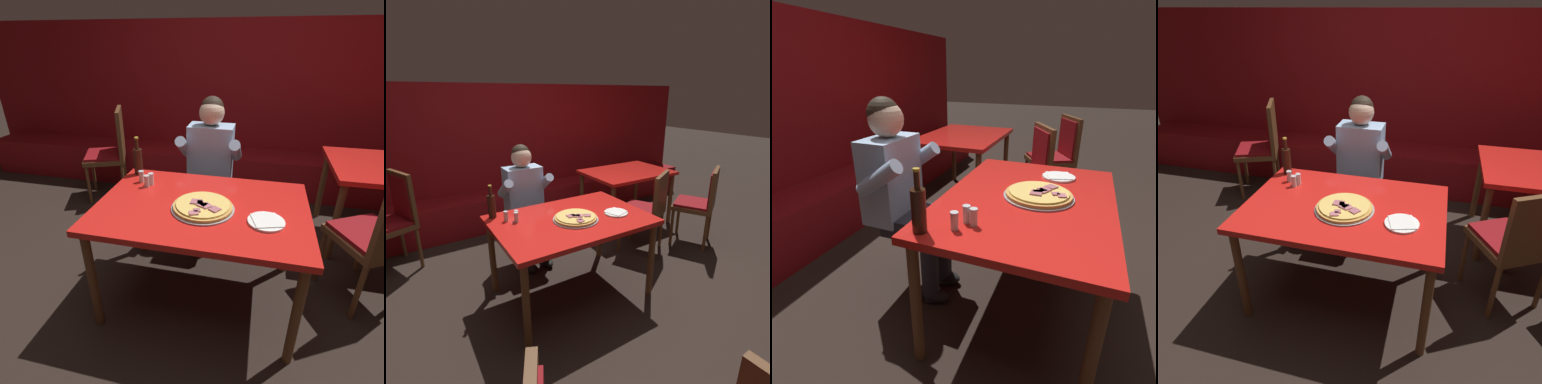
% 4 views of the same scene
% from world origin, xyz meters
% --- Properties ---
extents(ground_plane, '(24.00, 24.00, 0.00)m').
position_xyz_m(ground_plane, '(0.00, 0.00, 0.00)').
color(ground_plane, black).
extents(booth_wall_panel, '(6.80, 0.16, 1.90)m').
position_xyz_m(booth_wall_panel, '(0.00, 2.18, 0.95)').
color(booth_wall_panel, maroon).
rests_on(booth_wall_panel, ground_plane).
extents(booth_bench, '(6.46, 0.48, 0.46)m').
position_xyz_m(booth_bench, '(0.00, 1.86, 0.23)').
color(booth_bench, maroon).
rests_on(booth_bench, ground_plane).
extents(main_dining_table, '(1.31, 0.91, 0.75)m').
position_xyz_m(main_dining_table, '(0.00, 0.00, 0.67)').
color(main_dining_table, brown).
rests_on(main_dining_table, ground_plane).
extents(pizza, '(0.39, 0.39, 0.05)m').
position_xyz_m(pizza, '(0.02, -0.06, 0.77)').
color(pizza, '#9E9EA3').
rests_on(pizza, main_dining_table).
extents(plate_white_paper, '(0.21, 0.21, 0.02)m').
position_xyz_m(plate_white_paper, '(0.40, -0.12, 0.76)').
color(plate_white_paper, white).
rests_on(plate_white_paper, main_dining_table).
extents(beer_bottle, '(0.07, 0.07, 0.29)m').
position_xyz_m(beer_bottle, '(-0.57, 0.37, 0.86)').
color(beer_bottle, black).
rests_on(beer_bottle, main_dining_table).
extents(shaker_red_pepper_flakes, '(0.04, 0.04, 0.09)m').
position_xyz_m(shaker_red_pepper_flakes, '(-0.49, 0.23, 0.79)').
color(shaker_red_pepper_flakes, silver).
rests_on(shaker_red_pepper_flakes, main_dining_table).
extents(shaker_oregano, '(0.04, 0.04, 0.09)m').
position_xyz_m(shaker_oregano, '(-0.41, 0.21, 0.79)').
color(shaker_oregano, silver).
rests_on(shaker_oregano, main_dining_table).
extents(shaker_black_pepper, '(0.04, 0.04, 0.09)m').
position_xyz_m(shaker_black_pepper, '(-0.43, 0.17, 0.79)').
color(shaker_black_pepper, silver).
rests_on(shaker_black_pepper, main_dining_table).
extents(diner_seated_blue_shirt, '(0.53, 0.53, 1.27)m').
position_xyz_m(diner_seated_blue_shirt, '(-0.09, 0.76, 0.71)').
color(diner_seated_blue_shirt, black).
rests_on(diner_seated_blue_shirt, ground_plane).
extents(dining_chair_near_right, '(0.57, 0.57, 1.02)m').
position_xyz_m(dining_chair_near_right, '(-1.31, 1.34, 0.59)').
color(dining_chair_near_right, brown).
rests_on(dining_chair_near_right, ground_plane).
extents(dining_chair_far_left, '(0.60, 0.60, 0.95)m').
position_xyz_m(dining_chair_far_left, '(1.14, 0.20, 0.56)').
color(dining_chair_far_left, brown).
rests_on(dining_chair_far_left, ground_plane).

